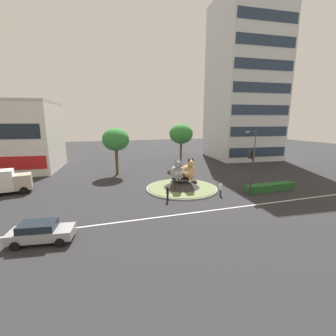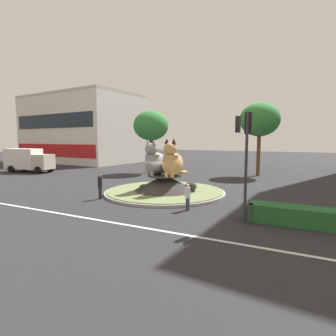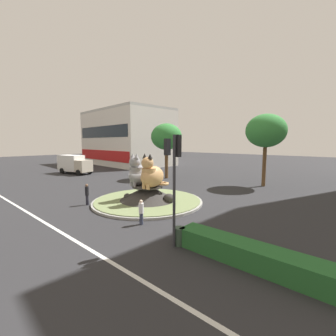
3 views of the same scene
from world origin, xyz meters
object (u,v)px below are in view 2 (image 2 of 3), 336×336
(shophouse_block, at_px, (81,129))
(second_tree_near_tower, at_px, (151,126))
(cat_statue_grey, at_px, (155,162))
(pedestrian_white_shirt, at_px, (188,196))
(traffic_light_mast, at_px, (245,143))
(pedestrian_black_shirt, at_px, (100,186))
(broadleaf_tree_behind_island, at_px, (260,120))
(cat_statue_calico, at_px, (172,162))
(delivery_box_truck, at_px, (28,160))
(litter_bin, at_px, (247,213))

(shophouse_block, xyz_separation_m, second_tree_near_tower, (20.38, -9.16, -0.26))
(cat_statue_grey, height_order, pedestrian_white_shirt, cat_statue_grey)
(traffic_light_mast, distance_m, pedestrian_white_shirt, 4.71)
(pedestrian_black_shirt, relative_size, pedestrian_white_shirt, 1.11)
(traffic_light_mast, distance_m, broadleaf_tree_behind_island, 18.81)
(shophouse_block, bearing_deg, second_tree_near_tower, -19.21)
(cat_statue_calico, bearing_deg, second_tree_near_tower, -152.99)
(second_tree_near_tower, bearing_deg, traffic_light_mast, -47.34)
(cat_statue_calico, xyz_separation_m, second_tree_near_tower, (-8.19, 11.03, 3.34))
(shophouse_block, bearing_deg, delivery_box_truck, -63.73)
(cat_statue_calico, relative_size, second_tree_near_tower, 0.37)
(shophouse_block, bearing_deg, litter_bin, -30.07)
(litter_bin, bearing_deg, second_tree_near_tower, 133.39)
(delivery_box_truck, bearing_deg, second_tree_near_tower, 14.41)
(traffic_light_mast, bearing_deg, broadleaf_tree_behind_island, 7.75)
(cat_statue_calico, distance_m, pedestrian_white_shirt, 4.78)
(second_tree_near_tower, bearing_deg, pedestrian_black_shirt, -73.62)
(delivery_box_truck, bearing_deg, traffic_light_mast, -27.49)
(broadleaf_tree_behind_island, bearing_deg, shophouse_block, 169.47)
(cat_statue_grey, distance_m, delivery_box_truck, 21.41)
(cat_statue_calico, height_order, traffic_light_mast, traffic_light_mast)
(second_tree_near_tower, bearing_deg, broadleaf_tree_behind_island, 13.89)
(cat_statue_calico, height_order, shophouse_block, shophouse_block)
(pedestrian_white_shirt, xyz_separation_m, litter_bin, (3.54, -0.65, -0.39))
(pedestrian_black_shirt, bearing_deg, pedestrian_white_shirt, 161.71)
(pedestrian_white_shirt, bearing_deg, traffic_light_mast, 23.60)
(shophouse_block, height_order, pedestrian_black_shirt, shophouse_block)
(pedestrian_black_shirt, bearing_deg, cat_statue_grey, -140.80)
(second_tree_near_tower, relative_size, pedestrian_black_shirt, 4.42)
(cat_statue_grey, distance_m, traffic_light_mast, 9.03)
(cat_statue_calico, height_order, pedestrian_white_shirt, cat_statue_calico)
(second_tree_near_tower, bearing_deg, pedestrian_white_shirt, -53.31)
(cat_statue_calico, height_order, second_tree_near_tower, second_tree_near_tower)
(pedestrian_black_shirt, distance_m, litter_bin, 10.18)
(broadleaf_tree_behind_island, distance_m, second_tree_near_tower, 12.78)
(broadleaf_tree_behind_island, relative_size, second_tree_near_tower, 1.08)
(cat_statue_grey, height_order, litter_bin, cat_statue_grey)
(cat_statue_calico, relative_size, broadleaf_tree_behind_island, 0.34)
(cat_statue_calico, height_order, litter_bin, cat_statue_calico)
(second_tree_near_tower, xyz_separation_m, pedestrian_white_shirt, (10.89, -14.62, -4.96))
(pedestrian_black_shirt, bearing_deg, traffic_light_mast, 156.83)
(shophouse_block, distance_m, pedestrian_white_shirt, 39.63)
(traffic_light_mast, distance_m, litter_bin, 3.55)
(delivery_box_truck, bearing_deg, broadleaf_tree_behind_island, 9.71)
(pedestrian_white_shirt, bearing_deg, cat_statue_grey, 177.24)
(pedestrian_white_shirt, bearing_deg, second_tree_near_tower, 164.85)
(shophouse_block, height_order, second_tree_near_tower, shophouse_block)
(pedestrian_white_shirt, height_order, litter_bin, pedestrian_white_shirt)
(cat_statue_grey, distance_m, second_tree_near_tower, 13.22)
(cat_statue_calico, distance_m, traffic_light_mast, 7.71)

